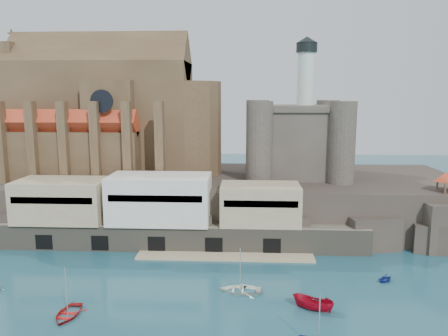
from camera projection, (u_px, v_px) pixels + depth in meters
The scene contains 10 objects.
ground at pixel (203, 308), 56.33m from camera, with size 300.00×300.00×0.00m, color #1A4857.
promontory at pixel (220, 199), 94.31m from camera, with size 100.00×36.00×10.00m.
quay at pixel (159, 214), 78.56m from camera, with size 70.00×12.00×13.05m.
church at pixel (111, 118), 95.10m from camera, with size 47.00×25.93×30.51m.
castle_keep at pixel (296, 137), 92.96m from camera, with size 21.20×21.20×29.30m.
rock_outcrop at pixel (447, 224), 79.03m from camera, with size 14.50×10.50×8.70m.
boat_0 at pixel (68, 316), 54.32m from camera, with size 3.96×1.15×5.54m, color red.
boat_5 at pixel (313, 309), 55.91m from camera, with size 2.00×2.05×5.31m, color #A6071D.
boat_6 at pixel (240, 292), 61.02m from camera, with size 4.21×1.22×5.89m, color white.
boat_7 at pixel (385, 281), 64.42m from camera, with size 2.42×1.48×2.80m, color navy.
Camera 1 is at (5.38, -52.36, 27.15)m, focal length 35.00 mm.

